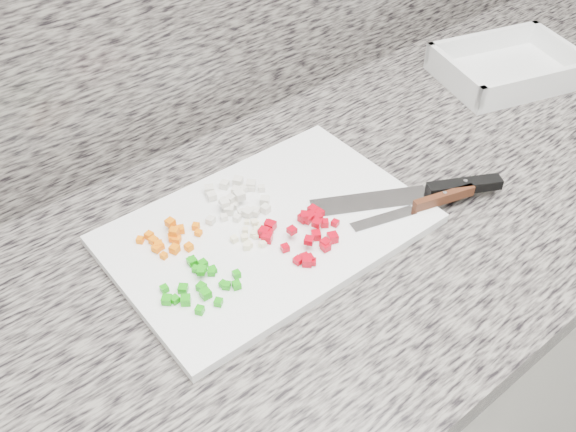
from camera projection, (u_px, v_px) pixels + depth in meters
name	position (u px, v px, depth m)	size (l,w,h in m)	color
cabinet	(312.00, 405.00, 1.23)	(3.92, 0.62, 0.86)	beige
countertop	(320.00, 237.00, 0.92)	(3.96, 0.64, 0.04)	slate
cutting_board	(268.00, 229.00, 0.89)	(0.43, 0.29, 0.01)	white
carrot_pile	(169.00, 238.00, 0.86)	(0.09, 0.07, 0.02)	orange
onion_pile	(237.00, 199.00, 0.92)	(0.11, 0.10, 0.02)	silver
green_pepper_pile	(200.00, 283.00, 0.80)	(0.10, 0.09, 0.02)	#16980D
red_pepper_pile	(303.00, 232.00, 0.87)	(0.11, 0.11, 0.02)	#AB0212
garlic_pile	(251.00, 236.00, 0.87)	(0.05, 0.06, 0.01)	#F0E7BA
chef_knife	(432.00, 191.00, 0.94)	(0.27, 0.16, 0.02)	silver
paring_knife	(429.00, 203.00, 0.92)	(0.19, 0.07, 0.02)	silver
tray	(507.00, 69.00, 1.20)	(0.29, 0.25, 0.05)	silver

